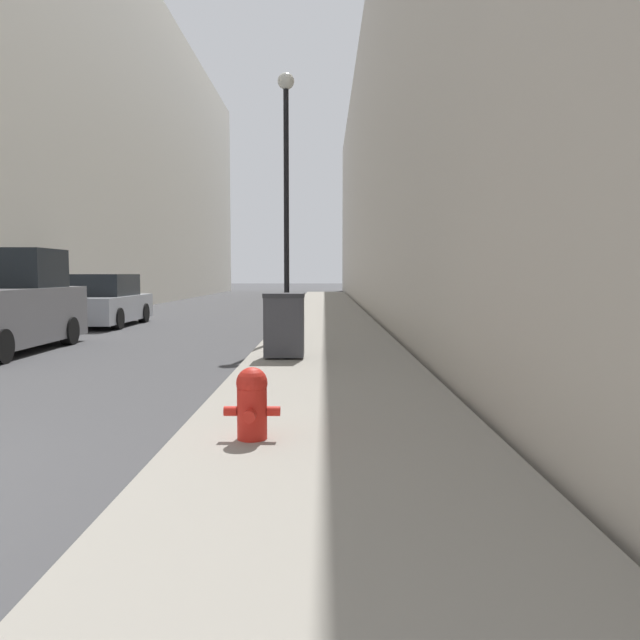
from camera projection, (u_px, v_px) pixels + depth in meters
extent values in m
cube|color=gray|center=(327.00, 318.00, 22.29)|extent=(3.04, 60.00, 0.13)
cube|color=beige|center=(10.00, 131.00, 29.75)|extent=(12.00, 60.00, 16.88)
cube|color=beige|center=(486.00, 167.00, 29.72)|extent=(12.00, 60.00, 13.39)
cylinder|color=red|center=(252.00, 414.00, 5.69)|extent=(0.27, 0.27, 0.47)
sphere|color=red|center=(252.00, 383.00, 5.67)|extent=(0.29, 0.29, 0.29)
cylinder|color=red|center=(252.00, 374.00, 5.67)|extent=(0.08, 0.08, 0.06)
cylinder|color=red|center=(250.00, 416.00, 5.50)|extent=(0.11, 0.12, 0.11)
cylinder|color=red|center=(231.00, 411.00, 5.69)|extent=(0.12, 0.09, 0.09)
cylinder|color=red|center=(274.00, 411.00, 5.69)|extent=(0.12, 0.09, 0.09)
cube|color=#3D3D42|center=(284.00, 327.00, 11.15)|extent=(0.70, 0.57, 1.05)
cube|color=#2D2D31|center=(284.00, 295.00, 11.11)|extent=(0.72, 0.59, 0.08)
cylinder|color=black|center=(269.00, 352.00, 11.43)|extent=(0.05, 0.16, 0.16)
cylinder|color=black|center=(301.00, 352.00, 11.43)|extent=(0.05, 0.16, 0.16)
cylinder|color=black|center=(287.00, 332.00, 14.76)|extent=(0.23, 0.23, 0.25)
cylinder|color=black|center=(286.00, 215.00, 14.56)|extent=(0.12, 0.12, 5.78)
sphere|color=silver|center=(286.00, 81.00, 14.33)|extent=(0.38, 0.38, 0.38)
cube|color=black|center=(11.00, 268.00, 13.58)|extent=(1.88, 1.59, 0.84)
cylinder|color=black|center=(69.00, 331.00, 14.35)|extent=(0.24, 0.64, 0.64)
cylinder|color=black|center=(0.00, 346.00, 11.29)|extent=(0.24, 0.64, 0.64)
cube|color=#A3A8B2|center=(104.00, 308.00, 19.58)|extent=(1.85, 4.44, 0.78)
cube|color=#1E2328|center=(103.00, 285.00, 19.53)|extent=(1.63, 2.31, 0.68)
cylinder|color=black|center=(93.00, 313.00, 20.93)|extent=(0.24, 0.64, 0.64)
cylinder|color=black|center=(144.00, 313.00, 20.92)|extent=(0.24, 0.64, 0.64)
cylinder|color=black|center=(59.00, 319.00, 18.28)|extent=(0.24, 0.64, 0.64)
cylinder|color=black|center=(117.00, 319.00, 18.27)|extent=(0.24, 0.64, 0.64)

